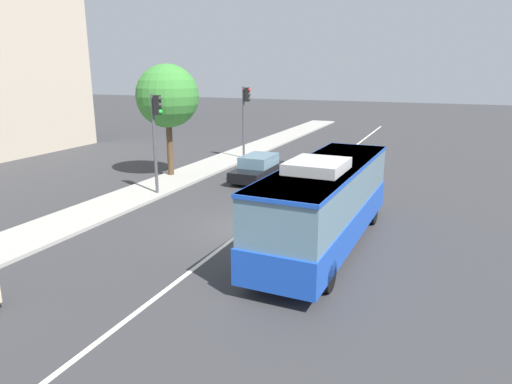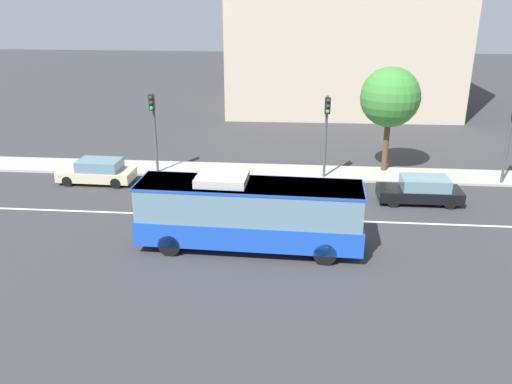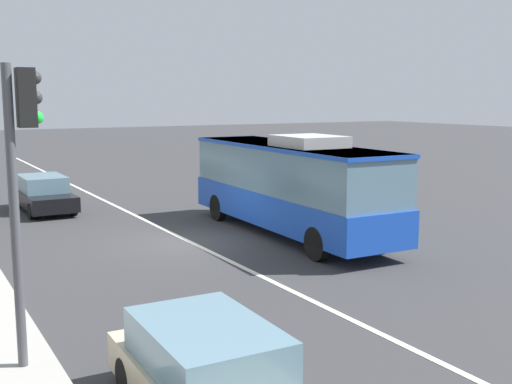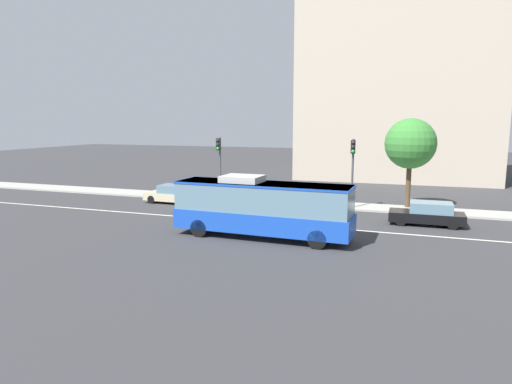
# 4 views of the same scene
# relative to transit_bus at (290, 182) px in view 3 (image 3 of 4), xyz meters

# --- Properties ---
(ground_plane) EXTENTS (160.00, 160.00, 0.00)m
(ground_plane) POSITION_rel_transit_bus_xyz_m (0.72, 3.44, -1.81)
(ground_plane) COLOR #333335
(lane_centre_line) EXTENTS (76.00, 0.16, 0.01)m
(lane_centre_line) POSITION_rel_transit_bus_xyz_m (0.72, 3.44, -1.80)
(lane_centre_line) COLOR silver
(lane_centre_line) RESTS_ON ground_plane
(transit_bus) EXTENTS (10.08, 2.83, 3.46)m
(transit_bus) POSITION_rel_transit_bus_xyz_m (0.00, 0.00, 0.00)
(transit_bus) COLOR #1947B7
(transit_bus) RESTS_ON ground_plane
(sedan_beige) EXTENTS (4.54, 1.91, 1.46)m
(sedan_beige) POSITION_rel_transit_bus_xyz_m (-10.05, 7.87, -1.09)
(sedan_beige) COLOR #C6B793
(sedan_beige) RESTS_ON ground_plane
(sedan_black) EXTENTS (4.51, 1.84, 1.46)m
(sedan_black) POSITION_rel_transit_bus_xyz_m (8.86, 6.35, -1.09)
(sedan_black) COLOR black
(sedan_black) RESTS_ON ground_plane
(traffic_light_far_corner) EXTENTS (0.32, 0.62, 5.20)m
(traffic_light_far_corner) POSITION_rel_transit_bus_xyz_m (-6.90, 9.75, 1.75)
(traffic_light_far_corner) COLOR #47474C
(traffic_light_far_corner) RESTS_ON ground_plane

